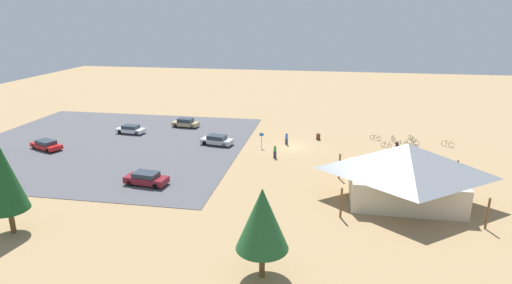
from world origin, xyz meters
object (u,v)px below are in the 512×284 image
bicycle_yellow_near_sign (448,144)px  car_tan_end_stall (186,123)px  pine_far_west (262,219)px  car_white_near_entry (131,129)px  car_silver_front_row (217,140)px  visitor_near_lot (397,147)px  visitor_at_bikes (275,151)px  bicycle_white_near_porch (414,146)px  bicycle_green_lone_west (412,139)px  trash_bin (318,137)px  visitor_by_pavilion (287,138)px  bicycle_blue_edge_north (413,142)px  lot_sign (262,138)px  pine_center (4,177)px  car_maroon_mid_lot (146,178)px  bicycle_purple_yard_front (386,145)px  bicycle_silver_lone_east (402,144)px  bicycle_teal_yard_center (393,139)px  bike_pavilion (406,169)px  bicycle_black_yard_right (396,167)px  bicycle_red_yard_left (375,138)px  car_red_back_corner (46,145)px

bicycle_yellow_near_sign → car_tan_end_stall: size_ratio=0.34×
pine_far_west → car_white_near_entry: (25.67, -32.71, -3.78)m
car_silver_front_row → visitor_near_lot: (-24.38, -0.42, 0.18)m
visitor_at_bikes → bicycle_white_near_porch: bearing=-159.5°
bicycle_green_lone_west → trash_bin: bearing=7.0°
bicycle_white_near_porch → visitor_by_pavilion: (17.38, 0.80, 0.56)m
bicycle_white_near_porch → bicycle_blue_edge_north: 2.15m
lot_sign → pine_center: size_ratio=0.27×
visitor_at_bikes → pine_far_west: bearing=95.3°
bicycle_blue_edge_north → car_tan_end_stall: (34.74, -3.55, 0.35)m
visitor_near_lot → car_maroon_mid_lot: bearing=29.0°
bicycle_purple_yard_front → bicycle_silver_lone_east: bicycle_silver_lone_east is taller
trash_bin → bicycle_yellow_near_sign: bicycle_yellow_near_sign is taller
bicycle_blue_edge_north → bicycle_teal_yard_center: (2.56, -0.84, -0.01)m
car_silver_front_row → bike_pavilion: bearing=147.6°
pine_center → bicycle_black_yard_right: bearing=-148.3°
pine_far_west → bicycle_silver_lone_east: pine_far_west is taller
bicycle_teal_yard_center → bicycle_red_yard_left: bearing=-12.7°
bicycle_white_near_porch → pine_far_west: bearing=63.7°
car_maroon_mid_lot → visitor_by_pavilion: size_ratio=2.70×
bicycle_white_near_porch → bicycle_silver_lone_east: bearing=-39.7°
car_tan_end_stall → car_maroon_mid_lot: (-3.69, 23.65, 0.00)m
car_tan_end_stall → car_maroon_mid_lot: size_ratio=0.91×
bicycle_black_yard_right → visitor_near_lot: visitor_near_lot is taller
bicycle_black_yard_right → bicycle_blue_edge_north: size_ratio=1.06×
lot_sign → bicycle_blue_edge_north: 21.50m
lot_sign → visitor_near_lot: bearing=-178.0°
pine_far_west → visitor_near_lot: (-13.27, -29.77, -3.57)m
lot_sign → car_white_near_entry: (20.95, -3.56, -0.72)m
bicycle_purple_yard_front → car_silver_front_row: size_ratio=0.28×
bicycle_teal_yard_center → car_white_near_entry: (39.24, 2.37, 0.30)m
bike_pavilion → visitor_near_lot: bike_pavilion is taller
bicycle_purple_yard_front → bicycle_green_lone_west: (-4.00, -3.89, -0.00)m
visitor_at_bikes → visitor_near_lot: (-15.63, -4.48, 0.00)m
car_maroon_mid_lot → bicycle_black_yard_right: bearing=-161.0°
trash_bin → lot_sign: (7.59, 5.31, 0.96)m
bicycle_green_lone_west → car_silver_front_row: 28.21m
bicycle_silver_lone_east → car_red_back_corner: 48.95m
bicycle_black_yard_right → visitor_near_lot: size_ratio=0.94×
pine_far_west → bicycle_green_lone_west: pine_far_west is taller
car_tan_end_stall → car_silver_front_row: (-7.50, 8.44, -0.01)m
bicycle_yellow_near_sign → car_red_back_corner: size_ratio=0.30×
car_white_near_entry → visitor_by_pavilion: 24.22m
bicycle_red_yard_left → visitor_at_bikes: bearing=37.5°
bicycle_blue_edge_north → bicycle_purple_yard_front: bearing=27.6°
pine_far_west → bicycle_green_lone_west: (-16.27, -36.11, -4.12)m
bicycle_red_yard_left → car_maroon_mid_lot: 33.77m
bicycle_green_lone_west → bicycle_red_yard_left: size_ratio=1.08×
pine_far_west → car_maroon_mid_lot: 20.89m
bicycle_purple_yard_front → pine_center: bearing=41.2°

